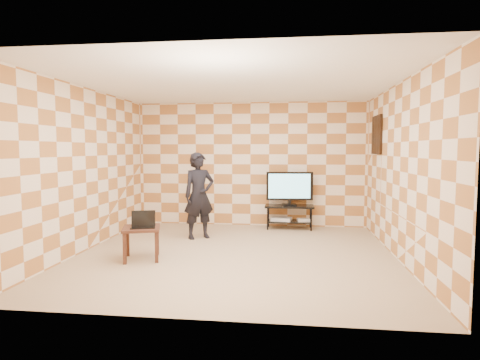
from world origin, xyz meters
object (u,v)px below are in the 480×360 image
at_px(tv, 290,187).
at_px(side_table, 141,233).
at_px(person, 199,196).
at_px(tv_stand, 289,212).

relative_size(tv, side_table, 1.43).
bearing_deg(person, tv, -0.25).
bearing_deg(tv_stand, tv, -95.90).
xyz_separation_m(tv, person, (-1.69, -1.10, -0.08)).
bearing_deg(tv_stand, side_table, -130.29).
height_order(side_table, person, person).
height_order(tv, side_table, tv).
relative_size(tv_stand, person, 0.63).
relative_size(side_table, person, 0.42).
xyz_separation_m(tv_stand, tv, (-0.00, -0.00, 0.53)).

